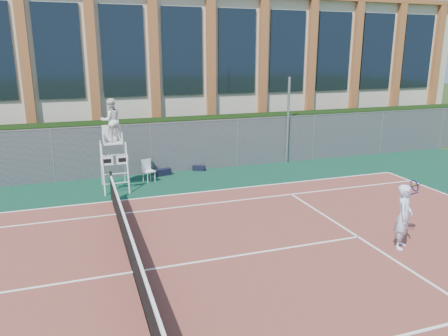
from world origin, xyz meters
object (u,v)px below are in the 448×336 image
object	(u,v)px
tennis_player	(404,216)
steel_pole	(288,121)
umpire_chair	(111,123)
plastic_chair	(148,169)

from	to	relation	value
tennis_player	steel_pole	bearing A→B (deg)	81.56
umpire_chair	plastic_chair	distance (m)	2.53
plastic_chair	umpire_chair	bearing A→B (deg)	-156.77
steel_pole	plastic_chair	distance (m)	7.13
umpire_chair	tennis_player	bearing A→B (deg)	-49.55
plastic_chair	tennis_player	world-z (taller)	tennis_player
plastic_chair	tennis_player	size ratio (longest dim) A/B	0.52
steel_pole	umpire_chair	xyz separation A→B (m)	(-8.25, -1.65, 0.56)
umpire_chair	plastic_chair	size ratio (longest dim) A/B	3.87
plastic_chair	tennis_player	xyz separation A→B (m)	(5.46, -8.59, 0.37)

